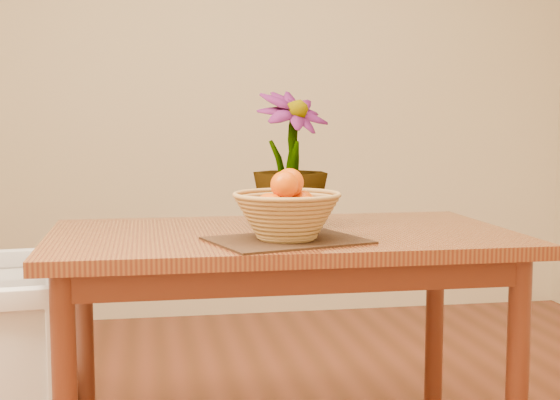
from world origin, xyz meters
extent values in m
cube|color=beige|center=(0.00, 2.25, 1.35)|extent=(4.00, 0.02, 2.70)
cube|color=brown|center=(0.00, 0.30, 0.73)|extent=(1.40, 0.80, 0.04)
cube|color=#502212|center=(0.00, 0.30, 0.67)|extent=(1.28, 0.68, 0.08)
cylinder|color=#502212|center=(0.62, -0.02, 0.35)|extent=(0.06, 0.06, 0.71)
cylinder|color=#502212|center=(-0.62, 0.62, 0.35)|extent=(0.06, 0.06, 0.71)
cylinder|color=#502212|center=(0.62, 0.62, 0.35)|extent=(0.06, 0.06, 0.71)
cube|color=#382214|center=(-0.02, 0.11, 0.75)|extent=(0.48, 0.41, 0.01)
cylinder|color=#B38A4A|center=(-0.02, 0.11, 0.76)|extent=(0.15, 0.15, 0.01)
sphere|color=#D85203|center=(-0.02, 0.11, 0.84)|extent=(0.07, 0.07, 0.07)
sphere|color=#D85203|center=(0.03, 0.15, 0.85)|extent=(0.08, 0.08, 0.08)
sphere|color=#D85203|center=(-0.06, 0.16, 0.84)|extent=(0.07, 0.07, 0.07)
sphere|color=#D85203|center=(-0.07, 0.07, 0.85)|extent=(0.08, 0.08, 0.08)
sphere|color=#D85203|center=(0.02, 0.06, 0.84)|extent=(0.07, 0.07, 0.07)
sphere|color=#D85203|center=(-0.01, 0.14, 0.91)|extent=(0.08, 0.08, 0.08)
sphere|color=#D85203|center=(-0.03, 0.08, 0.91)|extent=(0.08, 0.08, 0.08)
imported|color=#164F16|center=(0.04, 0.40, 0.97)|extent=(0.33, 0.33, 0.43)
camera|label=1|loc=(-0.41, -2.01, 1.09)|focal=50.00mm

